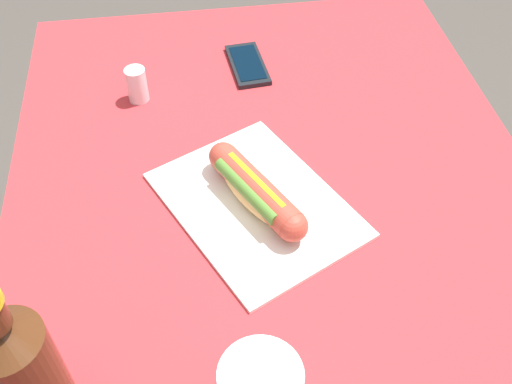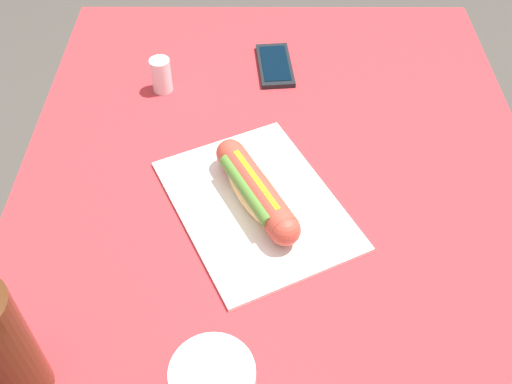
{
  "view_description": "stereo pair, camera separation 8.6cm",
  "coord_description": "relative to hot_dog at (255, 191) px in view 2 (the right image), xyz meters",
  "views": [
    {
      "loc": [
        -0.56,
        0.12,
        1.4
      ],
      "look_at": [
        0.02,
        0.03,
        0.76
      ],
      "focal_mm": 41.66,
      "sensor_mm": 36.0,
      "label": 1
    },
    {
      "loc": [
        -0.57,
        0.03,
        1.4
      ],
      "look_at": [
        0.02,
        0.03,
        0.76
      ],
      "focal_mm": 41.66,
      "sensor_mm": 36.0,
      "label": 2
    }
  ],
  "objects": [
    {
      "name": "dining_table",
      "position": [
        -0.01,
        -0.04,
        -0.17
      ],
      "size": [
        1.16,
        0.82,
        0.73
      ],
      "color": "brown",
      "rests_on": "ground"
    },
    {
      "name": "paper_wrapper",
      "position": [
        0.0,
        -0.0,
        -0.03
      ],
      "size": [
        0.37,
        0.33,
        0.01
      ],
      "primitive_type": "cube",
      "rotation": [
        0.0,
        0.0,
        0.46
      ],
      "color": "white",
      "rests_on": "dining_table"
    },
    {
      "name": "hot_dog",
      "position": [
        0.0,
        0.0,
        0.0
      ],
      "size": [
        0.2,
        0.12,
        0.05
      ],
      "color": "#DBB26B",
      "rests_on": "paper_wrapper"
    },
    {
      "name": "cell_phone",
      "position": [
        0.35,
        -0.04,
        -0.03
      ],
      "size": [
        0.14,
        0.07,
        0.01
      ],
      "color": "black",
      "rests_on": "dining_table"
    },
    {
      "name": "salt_shaker",
      "position": [
        0.28,
        0.17,
        -0.0
      ],
      "size": [
        0.04,
        0.04,
        0.06
      ],
      "primitive_type": "cylinder",
      "color": "silver",
      "rests_on": "dining_table"
    }
  ]
}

